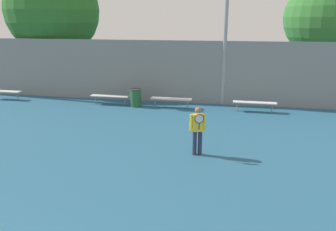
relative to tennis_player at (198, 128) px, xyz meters
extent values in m
cylinder|color=#282D47|center=(-0.09, -0.01, -0.51)|extent=(0.14, 0.14, 0.84)
cylinder|color=#282D47|center=(0.09, 0.03, -0.51)|extent=(0.14, 0.14, 0.84)
cube|color=yellow|center=(0.00, 0.01, 0.19)|extent=(0.37, 0.28, 0.58)
cylinder|color=yellow|center=(-0.21, -0.05, 0.20)|extent=(0.10, 0.10, 0.56)
cylinder|color=yellow|center=(0.21, 0.06, 0.20)|extent=(0.10, 0.10, 0.56)
sphere|color=#8E6647|center=(0.00, 0.01, 0.62)|extent=(0.21, 0.21, 0.21)
cylinder|color=black|center=(0.07, -0.26, 0.16)|extent=(0.03, 0.03, 0.22)
torus|color=black|center=(0.07, -0.26, 0.41)|extent=(0.31, 0.10, 0.31)
cylinder|color=silver|center=(0.07, -0.26, 0.41)|extent=(0.26, 0.07, 0.27)
cube|color=white|center=(-1.98, 5.90, -0.46)|extent=(2.11, 0.40, 0.04)
cylinder|color=gray|center=(-2.82, 5.90, -0.71)|extent=(0.06, 0.06, 0.46)
cylinder|color=gray|center=(-1.13, 5.90, -0.71)|extent=(0.06, 0.06, 0.46)
cube|color=white|center=(-5.32, 5.90, -0.46)|extent=(2.08, 0.40, 0.04)
cylinder|color=gray|center=(-6.15, 5.90, -0.71)|extent=(0.06, 0.06, 0.46)
cylinder|color=gray|center=(-4.48, 5.90, -0.71)|extent=(0.06, 0.06, 0.46)
cube|color=white|center=(-11.55, 5.90, -0.46)|extent=(1.75, 0.40, 0.04)
cylinder|color=gray|center=(-10.85, 5.90, -0.71)|extent=(0.06, 0.06, 0.46)
cube|color=white|center=(2.20, 5.90, -0.46)|extent=(2.10, 0.40, 0.04)
cylinder|color=gray|center=(1.36, 5.90, -0.71)|extent=(0.06, 0.06, 0.46)
cylinder|color=gray|center=(3.05, 5.90, -0.71)|extent=(0.06, 0.06, 0.46)
cylinder|color=#939399|center=(0.59, 7.15, 3.99)|extent=(0.21, 0.21, 9.84)
cylinder|color=#235B33|center=(-3.86, 5.83, -0.49)|extent=(0.57, 0.57, 0.89)
cylinder|color=#333338|center=(-3.86, 5.83, -0.02)|extent=(0.60, 0.60, 0.04)
cube|color=gray|center=(-2.47, 7.14, 0.74)|extent=(25.99, 0.06, 3.35)
cylinder|color=brown|center=(6.20, 11.51, 0.42)|extent=(0.34, 0.34, 2.70)
sphere|color=#387A33|center=(6.20, 11.51, 3.60)|extent=(4.59, 4.59, 4.59)
cylinder|color=brown|center=(-10.42, 9.84, 0.37)|extent=(0.38, 0.38, 2.62)
sphere|color=#2D6B28|center=(-10.42, 9.84, 4.04)|extent=(5.90, 5.90, 5.90)
camera|label=1|loc=(0.99, -10.26, 3.44)|focal=35.00mm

